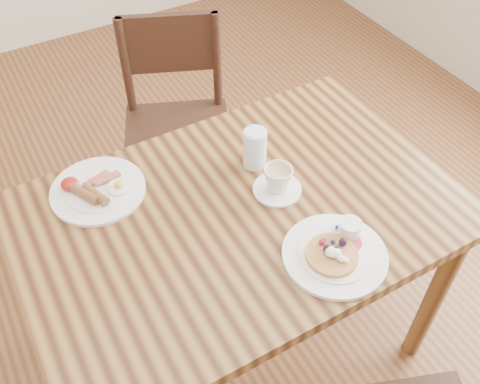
{
  "coord_description": "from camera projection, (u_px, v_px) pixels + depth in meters",
  "views": [
    {
      "loc": [
        -0.49,
        -0.85,
        1.85
      ],
      "look_at": [
        0.0,
        0.0,
        0.82
      ],
      "focal_mm": 40.0,
      "sensor_mm": 36.0,
      "label": 1
    }
  ],
  "objects": [
    {
      "name": "dining_table",
      "position": [
        240.0,
        232.0,
        1.55
      ],
      "size": [
        1.2,
        0.8,
        0.75
      ],
      "color": "brown",
      "rests_on": "ground"
    },
    {
      "name": "water_glass",
      "position": [
        255.0,
        148.0,
        1.56
      ],
      "size": [
        0.07,
        0.07,
        0.12
      ],
      "primitive_type": "cylinder",
      "color": "silver",
      "rests_on": "dining_table"
    },
    {
      "name": "ground",
      "position": [
        240.0,
        341.0,
        2.02
      ],
      "size": [
        5.0,
        5.0,
        0.0
      ],
      "primitive_type": "plane",
      "color": "#543218",
      "rests_on": "ground"
    },
    {
      "name": "chair_far",
      "position": [
        177.0,
        120.0,
        2.16
      ],
      "size": [
        0.55,
        0.55,
        0.88
      ],
      "rotation": [
        0.0,
        0.0,
        2.74
      ],
      "color": "#331B12",
      "rests_on": "ground"
    },
    {
      "name": "breakfast_plate",
      "position": [
        96.0,
        190.0,
        1.51
      ],
      "size": [
        0.27,
        0.27,
        0.04
      ],
      "color": "white",
      "rests_on": "dining_table"
    },
    {
      "name": "teacup_saucer",
      "position": [
        278.0,
        181.0,
        1.5
      ],
      "size": [
        0.14,
        0.14,
        0.08
      ],
      "color": "white",
      "rests_on": "dining_table"
    },
    {
      "name": "pancake_plate",
      "position": [
        336.0,
        252.0,
        1.36
      ],
      "size": [
        0.27,
        0.27,
        0.06
      ],
      "color": "white",
      "rests_on": "dining_table"
    }
  ]
}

